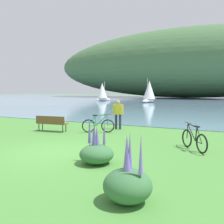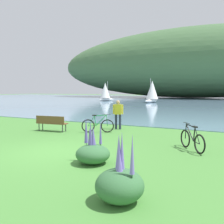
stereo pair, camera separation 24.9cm
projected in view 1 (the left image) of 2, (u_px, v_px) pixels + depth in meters
name	position (u px, v px, depth m)	size (l,w,h in m)	color
ground_plane	(56.00, 152.00, 9.22)	(200.00, 200.00, 0.00)	#478438
bay_water	(201.00, 101.00, 51.63)	(180.00, 80.00, 0.04)	#6B8EA8
distant_hillside	(185.00, 63.00, 70.73)	(83.05, 28.00, 19.65)	#42663D
park_bench_near_camera	(51.00, 122.00, 13.66)	(1.84, 0.69, 0.88)	brown
bicycle_leaning_near_bench	(194.00, 140.00, 9.48)	(1.16, 1.41, 1.01)	black
bicycle_beside_path	(98.00, 125.00, 13.37)	(1.61, 0.85, 1.01)	black
person_at_shoreline	(118.00, 113.00, 14.44)	(0.59, 0.32, 1.71)	#282D47
echium_bush_closest_to_camera	(128.00, 184.00, 5.07)	(1.02, 1.02, 1.48)	#386B3D
echium_bush_beside_closest	(97.00, 153.00, 7.74)	(1.09, 1.09, 1.45)	#386B3D
sailboat_nearest_to_shore	(102.00, 92.00, 49.96)	(2.74, 3.51, 4.04)	white
sailboat_toward_hillside	(149.00, 91.00, 43.71)	(2.53, 3.76, 4.26)	white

